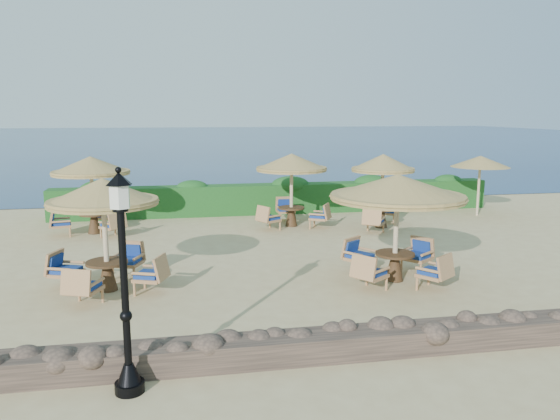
% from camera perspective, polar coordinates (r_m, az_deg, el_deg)
% --- Properties ---
extents(ground, '(120.00, 120.00, 0.00)m').
position_cam_1_polar(ground, '(15.72, 4.53, -5.03)').
color(ground, tan).
rests_on(ground, ground).
extents(sea, '(160.00, 160.00, 0.00)m').
position_cam_1_polar(sea, '(84.83, -7.83, 7.40)').
color(sea, '#0B1E48').
rests_on(sea, ground).
extents(hedge, '(18.00, 0.90, 1.20)m').
position_cam_1_polar(hedge, '(22.47, -0.18, 1.21)').
color(hedge, '#154419').
rests_on(hedge, ground).
extents(stone_wall, '(15.00, 0.65, 0.44)m').
position_cam_1_polar(stone_wall, '(10.11, 13.85, -12.87)').
color(stone_wall, brown).
rests_on(stone_wall, ground).
extents(lamp_post, '(0.44, 0.44, 3.31)m').
position_cam_1_polar(lamp_post, '(8.30, -15.92, -8.33)').
color(lamp_post, black).
rests_on(lamp_post, ground).
extents(extra_parasol, '(2.30, 2.30, 2.41)m').
position_cam_1_polar(extra_parasol, '(23.14, 20.20, 4.77)').
color(extra_parasol, beige).
rests_on(extra_parasol, ground).
extents(cafe_set_0, '(2.87, 2.87, 2.65)m').
position_cam_1_polar(cafe_set_0, '(13.13, -17.90, -0.76)').
color(cafe_set_0, beige).
rests_on(cafe_set_0, ground).
extents(cafe_set_1, '(3.30, 3.30, 2.65)m').
position_cam_1_polar(cafe_set_1, '(13.51, 12.13, 0.64)').
color(cafe_set_1, beige).
rests_on(cafe_set_1, ground).
extents(cafe_set_2, '(2.75, 2.74, 2.65)m').
position_cam_1_polar(cafe_set_2, '(19.54, -19.10, 3.02)').
color(cafe_set_2, beige).
rests_on(cafe_set_2, ground).
extents(cafe_set_3, '(2.77, 2.69, 2.65)m').
position_cam_1_polar(cafe_set_3, '(19.67, 1.21, 3.61)').
color(cafe_set_3, beige).
rests_on(cafe_set_3, ground).
extents(cafe_set_4, '(2.25, 2.70, 2.65)m').
position_cam_1_polar(cafe_set_4, '(19.78, 10.68, 3.54)').
color(cafe_set_4, beige).
rests_on(cafe_set_4, ground).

